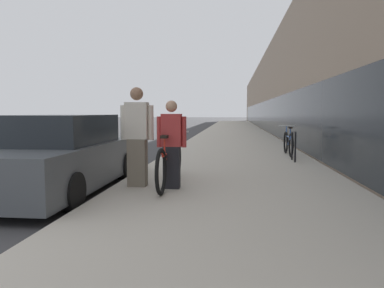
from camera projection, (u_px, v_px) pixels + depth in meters
sidewalk_slab at (234, 134)px, 25.19m from camera, size 4.59×70.00×0.12m
storefront_facade at (320, 94)px, 32.06m from camera, size 10.01×70.00×6.16m
tandem_bicycle at (170, 163)px, 7.06m from camera, size 0.52×2.60×0.98m
person_rider at (172, 144)px, 6.70m from camera, size 0.54×0.21×1.58m
person_bystander at (137, 137)px, 6.89m from camera, size 0.62×0.24×1.82m
bike_rack_hoop at (294, 143)px, 10.48m from camera, size 0.05×0.60×0.84m
cruiser_bike_nearest at (288, 143)px, 11.94m from camera, size 0.52×1.88×0.93m
parked_sedan_curbside at (63, 156)px, 7.01m from camera, size 1.76×4.55×1.44m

